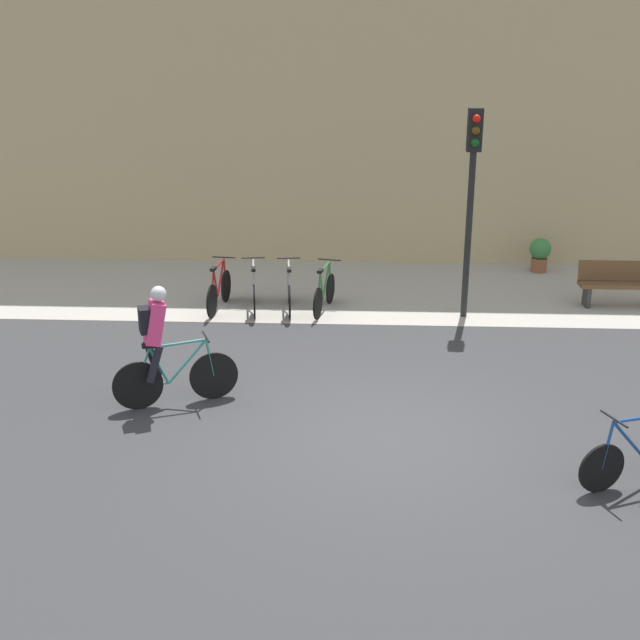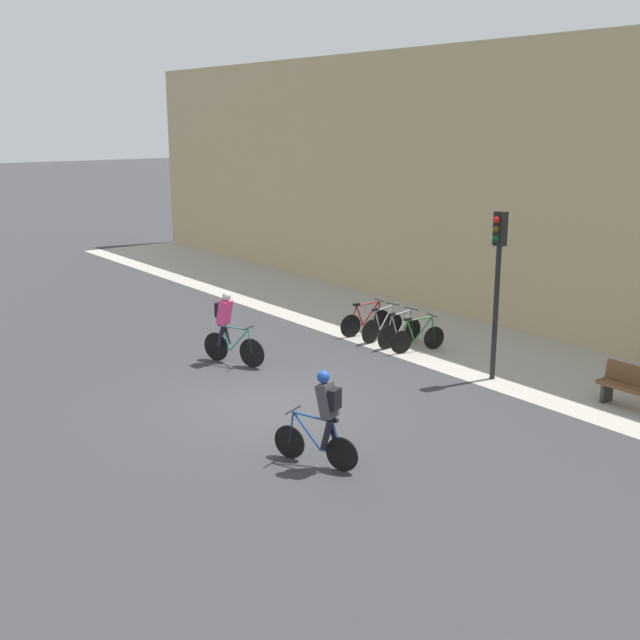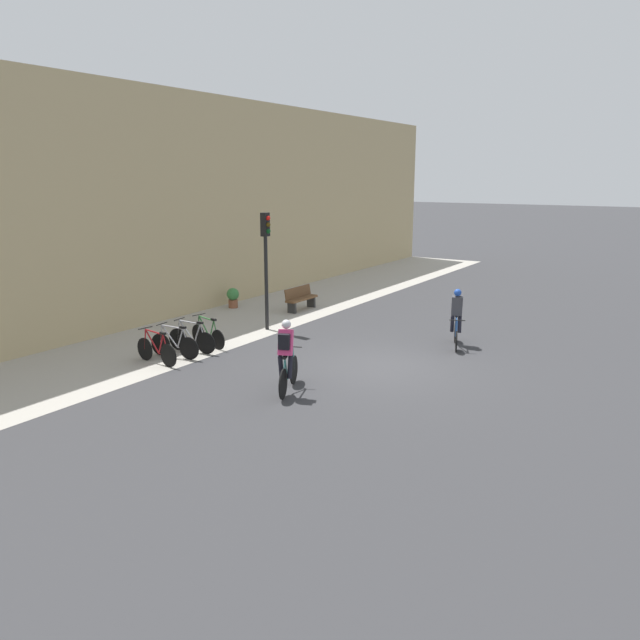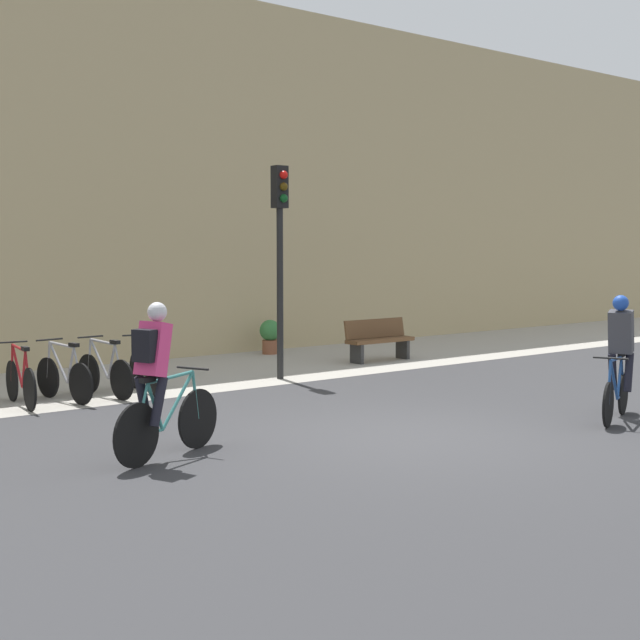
{
  "view_description": "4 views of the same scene",
  "coord_description": "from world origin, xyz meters",
  "views": [
    {
      "loc": [
        -0.42,
        -9.58,
        4.98
      ],
      "look_at": [
        -0.94,
        1.36,
        1.17
      ],
      "focal_mm": 45.0,
      "sensor_mm": 36.0,
      "label": 1
    },
    {
      "loc": [
        13.32,
        -8.81,
        5.88
      ],
      "look_at": [
        -0.15,
        1.43,
        1.61
      ],
      "focal_mm": 45.0,
      "sensor_mm": 36.0,
      "label": 2
    },
    {
      "loc": [
        -14.56,
        -7.32,
        5.05
      ],
      "look_at": [
        -1.9,
        0.74,
        1.56
      ],
      "focal_mm": 35.0,
      "sensor_mm": 36.0,
      "label": 3
    },
    {
      "loc": [
        -7.94,
        -8.0,
        2.4
      ],
      "look_at": [
        -0.42,
        1.36,
        1.43
      ],
      "focal_mm": 50.0,
      "sensor_mm": 36.0,
      "label": 4
    }
  ],
  "objects": [
    {
      "name": "parked_bike_3",
      "position": [
        -1.05,
        5.28,
        0.38
      ],
      "size": [
        0.49,
        1.58,
        0.94
      ],
      "color": "black",
      "rests_on": "ground"
    },
    {
      "name": "parked_bike_1",
      "position": [
        -2.42,
        5.28,
        0.39
      ],
      "size": [
        0.46,
        1.62,
        0.96
      ],
      "color": "black",
      "rests_on": "ground"
    },
    {
      "name": "cyclist_pink",
      "position": [
        -3.16,
        0.87,
        0.95
      ],
      "size": [
        1.7,
        0.74,
        1.8
      ],
      "color": "black",
      "rests_on": "ground"
    },
    {
      "name": "cyclist_grey",
      "position": [
        3.11,
        -0.96,
        0.95
      ],
      "size": [
        1.57,
        0.72,
        1.75
      ],
      "color": "black",
      "rests_on": "ground"
    },
    {
      "name": "ground",
      "position": [
        0.0,
        0.0,
        0.0
      ],
      "size": [
        200.0,
        200.0,
        0.0
      ],
      "primitive_type": "plane",
      "color": "#333335"
    },
    {
      "name": "parked_bike_2",
      "position": [
        -1.73,
        5.28,
        0.39
      ],
      "size": [
        0.46,
        1.66,
        0.96
      ],
      "color": "black",
      "rests_on": "ground"
    },
    {
      "name": "kerb_strip",
      "position": [
        0.0,
        6.75,
        0.0
      ],
      "size": [
        44.0,
        4.5,
        0.01
      ],
      "primitive_type": "cube",
      "color": "#A39E93",
      "rests_on": "ground"
    },
    {
      "name": "parked_bike_0",
      "position": [
        -3.11,
        5.28,
        0.39
      ],
      "size": [
        0.46,
        1.67,
        0.96
      ],
      "color": "black",
      "rests_on": "ground"
    },
    {
      "name": "building_facade",
      "position": [
        0.0,
        9.3,
        4.0
      ],
      "size": [
        44.0,
        0.6,
        7.99
      ],
      "primitive_type": "cube",
      "color": "tan",
      "rests_on": "ground"
    },
    {
      "name": "traffic_light_pole",
      "position": [
        1.64,
        5.09,
        2.67
      ],
      "size": [
        0.26,
        0.3,
        3.88
      ],
      "color": "black",
      "rests_on": "ground"
    },
    {
      "name": "bench",
      "position": [
        4.81,
        5.89,
        0.47
      ],
      "size": [
        1.65,
        0.44,
        0.89
      ],
      "color": "brown",
      "rests_on": "ground"
    }
  ]
}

